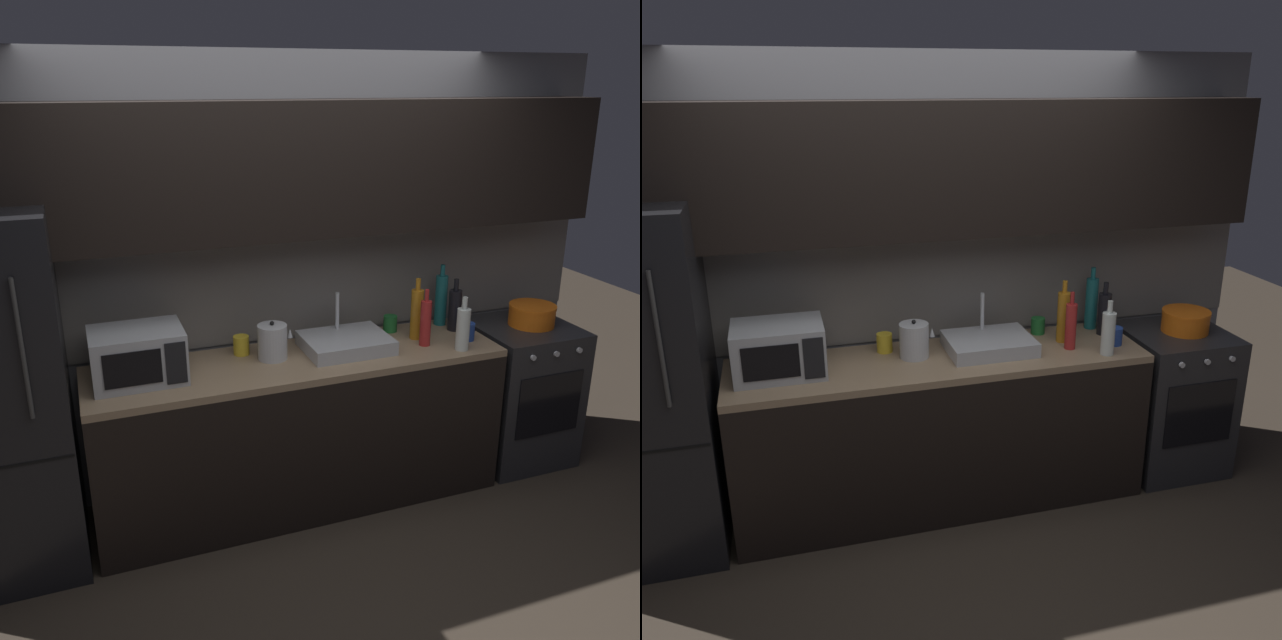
# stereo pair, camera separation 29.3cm
# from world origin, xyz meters

# --- Properties ---
(ground_plane) EXTENTS (10.00, 10.00, 0.00)m
(ground_plane) POSITION_xyz_m (0.00, 0.00, 0.00)
(ground_plane) COLOR #2D261E
(back_wall) EXTENTS (4.04, 0.44, 2.50)m
(back_wall) POSITION_xyz_m (0.00, 1.20, 1.55)
(back_wall) COLOR slate
(back_wall) RESTS_ON ground
(counter_run) EXTENTS (2.30, 0.60, 0.90)m
(counter_run) POSITION_xyz_m (0.00, 0.90, 0.45)
(counter_run) COLOR black
(counter_run) RESTS_ON ground
(oven_range) EXTENTS (0.60, 0.62, 0.90)m
(oven_range) POSITION_xyz_m (1.49, 0.90, 0.45)
(oven_range) COLOR #232326
(oven_range) RESTS_ON ground
(microwave) EXTENTS (0.46, 0.35, 0.27)m
(microwave) POSITION_xyz_m (-0.85, 0.92, 1.04)
(microwave) COLOR #A8AAAF
(microwave) RESTS_ON counter_run
(sink_basin) EXTENTS (0.48, 0.38, 0.30)m
(sink_basin) POSITION_xyz_m (0.29, 0.93, 0.94)
(sink_basin) COLOR #ADAFB5
(sink_basin) RESTS_ON counter_run
(kettle) EXTENTS (0.20, 0.16, 0.22)m
(kettle) POSITION_xyz_m (-0.13, 0.95, 1.00)
(kettle) COLOR #B7BABF
(kettle) RESTS_ON counter_run
(wine_bottle_teal) EXTENTS (0.08, 0.08, 0.38)m
(wine_bottle_teal) POSITION_xyz_m (1.01, 1.11, 1.06)
(wine_bottle_teal) COLOR #19666B
(wine_bottle_teal) RESTS_ON counter_run
(wine_bottle_clear) EXTENTS (0.08, 0.08, 0.31)m
(wine_bottle_clear) POSITION_xyz_m (0.91, 0.70, 1.03)
(wine_bottle_clear) COLOR silver
(wine_bottle_clear) RESTS_ON counter_run
(wine_bottle_dark) EXTENTS (0.08, 0.08, 0.32)m
(wine_bottle_dark) POSITION_xyz_m (1.03, 0.99, 1.03)
(wine_bottle_dark) COLOR black
(wine_bottle_dark) RESTS_ON counter_run
(wine_bottle_amber) EXTENTS (0.07, 0.07, 0.37)m
(wine_bottle_amber) POSITION_xyz_m (0.75, 0.95, 1.05)
(wine_bottle_amber) COLOR #B27019
(wine_bottle_amber) RESTS_ON counter_run
(wine_bottle_red) EXTENTS (0.06, 0.06, 0.34)m
(wine_bottle_red) POSITION_xyz_m (0.74, 0.83, 1.04)
(wine_bottle_red) COLOR #A82323
(wine_bottle_red) RESTS_ON counter_run
(mug_yellow) EXTENTS (0.09, 0.09, 0.11)m
(mug_yellow) POSITION_xyz_m (-0.28, 1.07, 0.95)
(mug_yellow) COLOR gold
(mug_yellow) RESTS_ON counter_run
(mug_blue) EXTENTS (0.09, 0.09, 0.10)m
(mug_blue) POSITION_xyz_m (1.02, 0.82, 0.95)
(mug_blue) COLOR #234299
(mug_blue) RESTS_ON counter_run
(mug_green) EXTENTS (0.08, 0.08, 0.10)m
(mug_green) POSITION_xyz_m (0.66, 1.11, 0.95)
(mug_green) COLOR #1E6B2D
(mug_green) RESTS_ON counter_run
(cooking_pot) EXTENTS (0.29, 0.29, 0.13)m
(cooking_pot) POSITION_xyz_m (1.53, 0.90, 0.97)
(cooking_pot) COLOR orange
(cooking_pot) RESTS_ON oven_range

